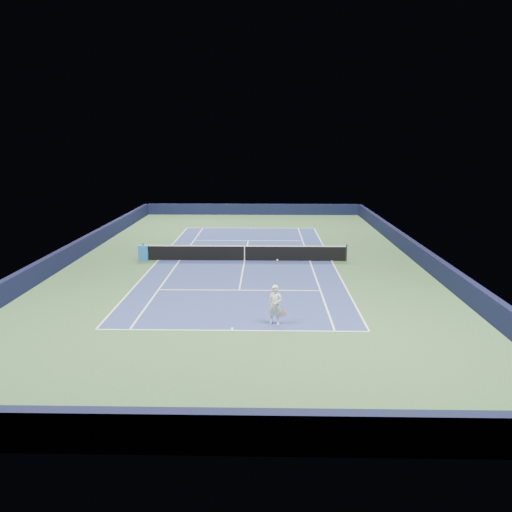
{
  "coord_description": "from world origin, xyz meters",
  "views": [
    {
      "loc": [
        1.35,
        -30.59,
        7.44
      ],
      "look_at": [
        0.78,
        -3.0,
        1.0
      ],
      "focal_mm": 35.0,
      "sensor_mm": 36.0,
      "label": 1
    }
  ],
  "objects": [
    {
      "name": "tennis_net",
      "position": [
        0.0,
        0.0,
        0.5
      ],
      "size": [
        12.9,
        0.1,
        1.07
      ],
      "color": "black",
      "rests_on": "ground"
    },
    {
      "name": "ground",
      "position": [
        0.0,
        0.0,
        0.0
      ],
      "size": [
        40.0,
        40.0,
        0.0
      ],
      "primitive_type": "plane",
      "color": "#30522C",
      "rests_on": "ground"
    },
    {
      "name": "tennis_player",
      "position": [
        1.74,
        -11.1,
        0.83
      ],
      "size": [
        0.81,
        1.31,
        2.51
      ],
      "color": "white",
      "rests_on": "ground"
    },
    {
      "name": "sideline_doubles_left",
      "position": [
        -5.49,
        0.0,
        0.01
      ],
      "size": [
        0.08,
        23.77,
        0.0
      ],
      "primitive_type": "cube",
      "color": "white",
      "rests_on": "ground"
    },
    {
      "name": "wall_right",
      "position": [
        10.82,
        0.0,
        0.55
      ],
      "size": [
        0.35,
        40.0,
        1.1
      ],
      "primitive_type": "cube",
      "color": "black",
      "rests_on": "ground"
    },
    {
      "name": "baseline_far",
      "position": [
        0.0,
        11.88,
        0.01
      ],
      "size": [
        10.97,
        0.08,
        0.0
      ],
      "primitive_type": "cube",
      "color": "white",
      "rests_on": "ground"
    },
    {
      "name": "sideline_doubles_right",
      "position": [
        5.49,
        0.0,
        0.01
      ],
      "size": [
        0.08,
        23.77,
        0.0
      ],
      "primitive_type": "cube",
      "color": "white",
      "rests_on": "ground"
    },
    {
      "name": "service_line_near",
      "position": [
        0.0,
        -6.4,
        0.01
      ],
      "size": [
        8.23,
        0.08,
        0.0
      ],
      "primitive_type": "cube",
      "color": "white",
      "rests_on": "ground"
    },
    {
      "name": "sideline_singles_right",
      "position": [
        4.12,
        0.0,
        0.01
      ],
      "size": [
        0.08,
        23.77,
        0.0
      ],
      "primitive_type": "cube",
      "color": "white",
      "rests_on": "ground"
    },
    {
      "name": "center_mark_near",
      "position": [
        0.0,
        -11.73,
        0.01
      ],
      "size": [
        0.08,
        0.3,
        0.0
      ],
      "primitive_type": "cube",
      "color": "white",
      "rests_on": "ground"
    },
    {
      "name": "baseline_near",
      "position": [
        0.0,
        -11.88,
        0.01
      ],
      "size": [
        10.97,
        0.08,
        0.0
      ],
      "primitive_type": "cube",
      "color": "white",
      "rests_on": "ground"
    },
    {
      "name": "service_line_far",
      "position": [
        0.0,
        6.4,
        0.01
      ],
      "size": [
        8.23,
        0.08,
        0.0
      ],
      "primitive_type": "cube",
      "color": "white",
      "rests_on": "ground"
    },
    {
      "name": "court_surface",
      "position": [
        0.0,
        0.0,
        0.0
      ],
      "size": [
        10.97,
        23.77,
        0.01
      ],
      "primitive_type": "cube",
      "color": "navy",
      "rests_on": "ground"
    },
    {
      "name": "center_mark_far",
      "position": [
        0.0,
        11.73,
        0.01
      ],
      "size": [
        0.08,
        0.3,
        0.0
      ],
      "primitive_type": "cube",
      "color": "white",
      "rests_on": "ground"
    },
    {
      "name": "sponsor_cube",
      "position": [
        -6.4,
        -0.01,
        0.48
      ],
      "size": [
        0.65,
        0.58,
        0.97
      ],
      "color": "#1E5FB4",
      "rests_on": "ground"
    },
    {
      "name": "center_service_line",
      "position": [
        0.0,
        0.0,
        0.01
      ],
      "size": [
        0.08,
        12.8,
        0.0
      ],
      "primitive_type": "cube",
      "color": "white",
      "rests_on": "ground"
    },
    {
      "name": "sideline_singles_left",
      "position": [
        -4.12,
        0.0,
        0.01
      ],
      "size": [
        0.08,
        23.77,
        0.0
      ],
      "primitive_type": "cube",
      "color": "white",
      "rests_on": "ground"
    },
    {
      "name": "wall_far",
      "position": [
        0.0,
        19.82,
        0.55
      ],
      "size": [
        22.0,
        0.35,
        1.1
      ],
      "primitive_type": "cube",
      "color": "black",
      "rests_on": "ground"
    },
    {
      "name": "wall_left",
      "position": [
        -10.82,
        0.0,
        0.55
      ],
      "size": [
        0.35,
        40.0,
        1.1
      ],
      "primitive_type": "cube",
      "color": "black",
      "rests_on": "ground"
    },
    {
      "name": "wall_near",
      "position": [
        0.0,
        -19.82,
        0.55
      ],
      "size": [
        22.0,
        0.35,
        1.1
      ],
      "primitive_type": "cube",
      "color": "black",
      "rests_on": "ground"
    }
  ]
}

